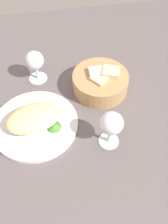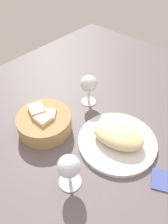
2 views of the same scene
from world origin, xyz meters
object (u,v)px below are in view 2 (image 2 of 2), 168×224
(wine_glass_near, at_px, (89,85))
(bread_basket, at_px, (44,122))
(plate, at_px, (117,141))
(wine_glass_far, at_px, (68,167))

(wine_glass_near, bearing_deg, bread_basket, 84.16)
(plate, distance_m, wine_glass_near, 0.24)
(plate, xyz_separation_m, bread_basket, (0.23, 0.12, 0.03))
(wine_glass_far, bearing_deg, bread_basket, -23.66)
(plate, bearing_deg, bread_basket, 26.85)
(bread_basket, relative_size, wine_glass_near, 1.51)
(plate, distance_m, wine_glass_far, 0.22)
(wine_glass_near, bearing_deg, wine_glass_far, 121.30)
(plate, height_order, wine_glass_far, wine_glass_far)
(bread_basket, bearing_deg, wine_glass_far, 156.34)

